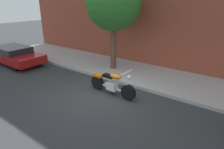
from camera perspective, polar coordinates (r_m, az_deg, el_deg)
The scene contains 5 objects.
ground_plane at distance 8.02m, azimuth -3.47°, elevation -6.18°, with size 60.00×60.00×0.00m, color #303335.
sidewalk at distance 10.30m, azimuth 7.35°, elevation 0.38°, with size 20.24×3.13×0.14m, color #A4A4A4.
motorcycle at distance 7.95m, azimuth 0.01°, elevation -2.80°, with size 2.24×0.70×1.13m.
parked_car_red at distance 13.39m, azimuth -26.79°, elevation 5.27°, with size 4.31×1.74×1.03m.
street_tree at distance 10.22m, azimuth 0.43°, elevation 20.11°, with size 2.78×2.78×4.92m.
Camera 1 is at (4.63, -5.45, 3.65)m, focal length 31.43 mm.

